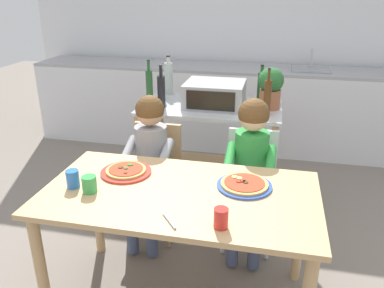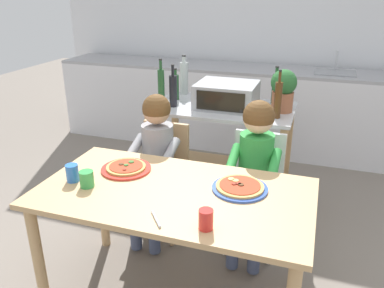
{
  "view_description": "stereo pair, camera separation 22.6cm",
  "coord_description": "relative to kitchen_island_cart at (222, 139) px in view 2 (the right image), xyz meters",
  "views": [
    {
      "loc": [
        0.45,
        -1.74,
        1.73
      ],
      "look_at": [
        0.0,
        0.3,
        0.88
      ],
      "focal_mm": 36.45,
      "sensor_mm": 36.0,
      "label": 1
    },
    {
      "loc": [
        0.67,
        -1.68,
        1.73
      ],
      "look_at": [
        0.0,
        0.3,
        0.88
      ],
      "focal_mm": 36.45,
      "sensor_mm": 36.0,
      "label": 2
    }
  ],
  "objects": [
    {
      "name": "ground_plane",
      "position": [
        0.04,
        -0.03,
        -0.58
      ],
      "size": [
        11.38,
        11.38,
        0.0
      ],
      "primitive_type": "plane",
      "color": "slate"
    },
    {
      "name": "back_wall_tiled",
      "position": [
        0.04,
        1.73,
        0.77
      ],
      "size": [
        5.03,
        0.12,
        2.7
      ],
      "color": "silver",
      "rests_on": "ground"
    },
    {
      "name": "kitchen_counter",
      "position": [
        0.04,
        1.32,
        -0.12
      ],
      "size": [
        4.52,
        0.6,
        1.11
      ],
      "color": "silver",
      "rests_on": "ground"
    },
    {
      "name": "kitchen_island_cart",
      "position": [
        0.0,
        0.0,
        0.0
      ],
      "size": [
        1.1,
        0.63,
        0.85
      ],
      "color": "#B7BABF",
      "rests_on": "ground"
    },
    {
      "name": "toaster_oven",
      "position": [
        0.03,
        0.01,
        0.37
      ],
      "size": [
        0.45,
        0.4,
        0.19
      ],
      "color": "#999BA0",
      "rests_on": "kitchen_island_cart"
    },
    {
      "name": "bottle_tall_green_wine",
      "position": [
        -0.37,
        -0.12,
        0.41
      ],
      "size": [
        0.06,
        0.06,
        0.33
      ],
      "color": "black",
      "rests_on": "kitchen_island_cart"
    },
    {
      "name": "bottle_dark_olive_oil",
      "position": [
        -0.42,
        0.07,
        0.39
      ],
      "size": [
        0.06,
        0.06,
        0.26
      ],
      "color": "#1E4723",
      "rests_on": "kitchen_island_cart"
    },
    {
      "name": "bottle_slim_sauce",
      "position": [
        -0.45,
        -0.17,
        0.43
      ],
      "size": [
        0.05,
        0.05,
        0.38
      ],
      "color": "#1E4723",
      "rests_on": "kitchen_island_cart"
    },
    {
      "name": "bottle_squat_spirits",
      "position": [
        -0.42,
        0.26,
        0.42
      ],
      "size": [
        0.07,
        0.07,
        0.34
      ],
      "color": "#ADB7B2",
      "rests_on": "kitchen_island_cart"
    },
    {
      "name": "bottle_brown_beer",
      "position": [
        0.43,
        -0.15,
        0.41
      ],
      "size": [
        0.05,
        0.05,
        0.35
      ],
      "color": "#4C2D14",
      "rests_on": "kitchen_island_cart"
    },
    {
      "name": "bottle_clear_vinegar",
      "position": [
        0.37,
        0.23,
        0.4
      ],
      "size": [
        0.06,
        0.06,
        0.3
      ],
      "color": "#1E4723",
      "rests_on": "kitchen_island_cart"
    },
    {
      "name": "potted_herb_plant",
      "position": [
        0.45,
        0.03,
        0.45
      ],
      "size": [
        0.19,
        0.19,
        0.31
      ],
      "color": "#9E5B3D",
      "rests_on": "kitchen_island_cart"
    },
    {
      "name": "dining_table",
      "position": [
        0.04,
        -1.17,
        0.05
      ],
      "size": [
        1.45,
        0.78,
        0.73
      ],
      "color": "tan",
      "rests_on": "ground"
    },
    {
      "name": "dining_chair_left",
      "position": [
        -0.32,
        -0.5,
        -0.1
      ],
      "size": [
        0.36,
        0.36,
        0.81
      ],
      "color": "tan",
      "rests_on": "ground"
    },
    {
      "name": "dining_chair_right",
      "position": [
        0.37,
        -0.48,
        -0.1
      ],
      "size": [
        0.36,
        0.36,
        0.81
      ],
      "color": "silver",
      "rests_on": "ground"
    },
    {
      "name": "child_in_grey_shirt",
      "position": [
        -0.32,
        -0.62,
        0.1
      ],
      "size": [
        0.32,
        0.42,
        1.05
      ],
      "color": "#424C6B",
      "rests_on": "ground"
    },
    {
      "name": "child_in_green_shirt",
      "position": [
        0.37,
        -0.6,
        0.12
      ],
      "size": [
        0.32,
        0.42,
        1.06
      ],
      "color": "#424C6B",
      "rests_on": "ground"
    },
    {
      "name": "pizza_plate_red_rimmed",
      "position": [
        -0.32,
        -1.03,
        0.16
      ],
      "size": [
        0.29,
        0.29,
        0.03
      ],
      "color": "red",
      "rests_on": "dining_table"
    },
    {
      "name": "pizza_plate_blue_rimmed",
      "position": [
        0.37,
        -1.05,
        0.17
      ],
      "size": [
        0.3,
        0.3,
        0.03
      ],
      "color": "#3356B7",
      "rests_on": "dining_table"
    },
    {
      "name": "drinking_cup_blue",
      "position": [
        -0.53,
        -1.25,
        0.2
      ],
      "size": [
        0.07,
        0.07,
        0.1
      ],
      "primitive_type": "cylinder",
      "color": "blue",
      "rests_on": "dining_table"
    },
    {
      "name": "drinking_cup_red",
      "position": [
        0.3,
        -1.45,
        0.2
      ],
      "size": [
        0.07,
        0.07,
        0.1
      ],
      "primitive_type": "cylinder",
      "color": "red",
      "rests_on": "dining_table"
    },
    {
      "name": "drinking_cup_green",
      "position": [
        -0.42,
        -1.28,
        0.2
      ],
      "size": [
        0.08,
        0.08,
        0.09
      ],
      "primitive_type": "cylinder",
      "color": "green",
      "rests_on": "dining_table"
    },
    {
      "name": "serving_spoon",
      "position": [
        0.06,
        -1.46,
        0.16
      ],
      "size": [
        0.1,
        0.12,
        0.01
      ],
      "primitive_type": "cylinder",
      "rotation": [
        0.0,
        1.57,
        2.24
      ],
      "color": "#B7BABF",
      "rests_on": "dining_table"
    }
  ]
}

